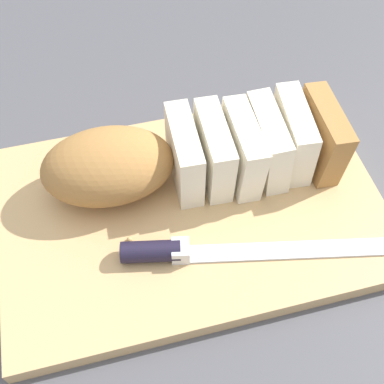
# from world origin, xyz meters

# --- Properties ---
(ground_plane) EXTENTS (3.00, 3.00, 0.00)m
(ground_plane) POSITION_xyz_m (0.00, 0.00, 0.00)
(ground_plane) COLOR #4C4C51
(cutting_board) EXTENTS (0.47, 0.32, 0.02)m
(cutting_board) POSITION_xyz_m (0.00, 0.00, 0.01)
(cutting_board) COLOR tan
(cutting_board) RESTS_ON ground_plane
(bread_loaf) EXTENTS (0.36, 0.11, 0.08)m
(bread_loaf) POSITION_xyz_m (0.00, 0.05, 0.06)
(bread_loaf) COLOR #A8753D
(bread_loaf) RESTS_ON cutting_board
(bread_knife) EXTENTS (0.30, 0.07, 0.02)m
(bread_knife) POSITION_xyz_m (-0.02, -0.06, 0.03)
(bread_knife) COLOR silver
(bread_knife) RESTS_ON cutting_board
(crumb_near_knife) EXTENTS (0.01, 0.01, 0.01)m
(crumb_near_knife) POSITION_xyz_m (0.02, 0.04, 0.03)
(crumb_near_knife) COLOR tan
(crumb_near_knife) RESTS_ON cutting_board
(crumb_near_loaf) EXTENTS (0.01, 0.01, 0.01)m
(crumb_near_loaf) POSITION_xyz_m (-0.08, -0.03, 0.03)
(crumb_near_loaf) COLOR tan
(crumb_near_loaf) RESTS_ON cutting_board
(crumb_stray_left) EXTENTS (0.01, 0.01, 0.01)m
(crumb_stray_left) POSITION_xyz_m (-0.08, 0.04, 0.03)
(crumb_stray_left) COLOR tan
(crumb_stray_left) RESTS_ON cutting_board
(crumb_stray_right) EXTENTS (0.01, 0.01, 0.01)m
(crumb_stray_right) POSITION_xyz_m (-0.04, 0.05, 0.03)
(crumb_stray_right) COLOR tan
(crumb_stray_right) RESTS_ON cutting_board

